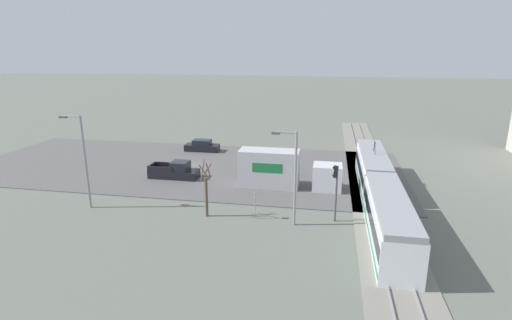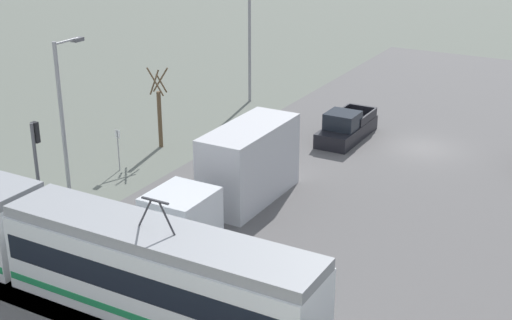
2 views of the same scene
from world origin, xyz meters
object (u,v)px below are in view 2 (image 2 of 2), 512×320
light_rail_tram (29,234)px  street_tree (159,111)px  street_lamp_mid_block (251,35)px  no_parking_sign (118,146)px  pickup_truck (346,128)px  street_lamp_near_crossing (64,105)px  box_truck (235,175)px  traffic_light_pole (37,157)px

light_rail_tram → street_tree: (4.14, -14.09, 0.46)m
street_lamp_mid_block → no_parking_sign: (-0.29, 14.78, -3.30)m
pickup_truck → street_lamp_mid_block: 10.79m
street_tree → no_parking_sign: 4.10m
street_lamp_near_crossing → no_parking_sign: street_lamp_near_crossing is taller
box_truck → light_rail_tram: bearing=65.3°
street_lamp_near_crossing → no_parking_sign: size_ratio=3.30×
box_truck → street_lamp_near_crossing: 9.12m
street_tree → street_lamp_near_crossing: (0.38, 7.03, 2.20)m
traffic_light_pole → street_lamp_mid_block: size_ratio=0.57×
street_lamp_mid_block → no_parking_sign: size_ratio=3.57×
street_lamp_near_crossing → street_lamp_mid_block: (-0.31, -17.79, 0.32)m
pickup_truck → street_lamp_near_crossing: (9.34, 13.37, 3.60)m
street_lamp_near_crossing → street_tree: bearing=-93.1°
pickup_truck → street_tree: 11.06m
no_parking_sign → light_rail_tram: bearing=111.3°
box_truck → traffic_light_pole: 8.91m
pickup_truck → no_parking_sign: size_ratio=2.31×
pickup_truck → traffic_light_pole: traffic_light_pole is taller
light_rail_tram → street_tree: 14.69m
light_rail_tram → no_parking_sign: bearing=-68.7°
box_truck → traffic_light_pole: bearing=34.6°
street_lamp_near_crossing → light_rail_tram: bearing=122.6°
light_rail_tram → no_parking_sign: light_rail_tram is taller
box_truck → street_lamp_mid_block: (8.26, -16.06, 2.90)m
street_tree → street_lamp_mid_block: size_ratio=0.59×
street_lamp_near_crossing → street_lamp_mid_block: size_ratio=0.92×
street_tree → pickup_truck: bearing=-144.7°
pickup_truck → traffic_light_pole: 18.62m
street_lamp_mid_block → traffic_light_pole: bearing=92.7°
box_truck → street_tree: street_tree is taller
light_rail_tram → pickup_truck: light_rail_tram is taller
box_truck → pickup_truck: size_ratio=1.92×
light_rail_tram → street_tree: bearing=-73.6°
light_rail_tram → box_truck: bearing=-114.7°
light_rail_tram → pickup_truck: size_ratio=4.70×
no_parking_sign → street_tree: bearing=-86.8°
traffic_light_pole → street_lamp_mid_block: 21.17m
box_truck → no_parking_sign: (7.97, -1.28, -0.40)m
traffic_light_pole → street_tree: street_tree is taller
pickup_truck → traffic_light_pole: bearing=64.3°
street_lamp_mid_block → box_truck: bearing=117.2°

